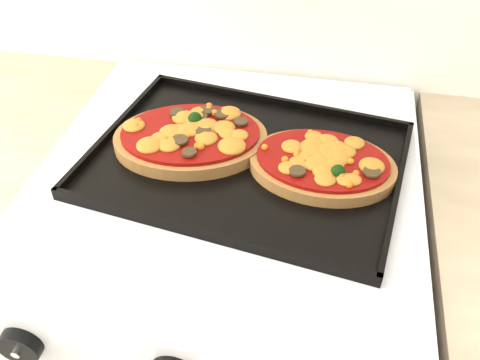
% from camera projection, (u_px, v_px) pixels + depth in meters
% --- Properties ---
extents(stove, '(0.60, 0.60, 0.91)m').
position_uv_depth(stove, '(232.00, 330.00, 1.14)').
color(stove, white).
rests_on(stove, floor).
extents(control_panel, '(0.60, 0.02, 0.09)m').
position_uv_depth(control_panel, '(176.00, 359.00, 0.65)').
color(control_panel, white).
rests_on(control_panel, stove).
extents(knob_left, '(0.06, 0.02, 0.06)m').
position_uv_depth(knob_left, '(20.00, 346.00, 0.66)').
color(knob_left, black).
rests_on(knob_left, control_panel).
extents(baking_tray, '(0.52, 0.42, 0.02)m').
position_uv_depth(baking_tray, '(246.00, 159.00, 0.84)').
color(baking_tray, black).
rests_on(baking_tray, stove).
extents(pizza_left, '(0.28, 0.23, 0.04)m').
position_uv_depth(pizza_left, '(191.00, 137.00, 0.85)').
color(pizza_left, '#9B6935').
rests_on(pizza_left, baking_tray).
extents(pizza_right, '(0.23, 0.17, 0.03)m').
position_uv_depth(pizza_right, '(322.00, 163.00, 0.81)').
color(pizza_right, '#9B6935').
rests_on(pizza_right, baking_tray).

